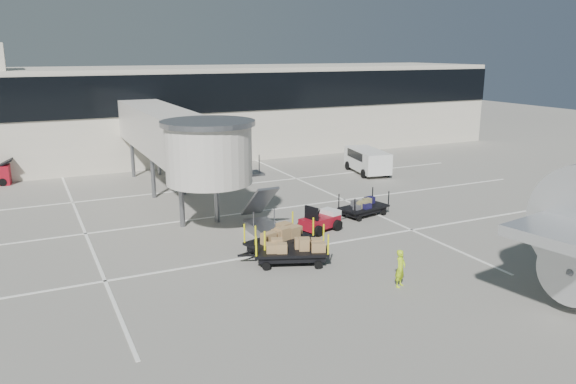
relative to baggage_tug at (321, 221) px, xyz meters
name	(u,v)px	position (x,y,z in m)	size (l,w,h in m)	color
ground	(334,260)	(-1.50, -4.05, -0.54)	(140.00, 140.00, 0.00)	#9C978B
lane_markings	(247,211)	(-2.17, 5.28, -0.53)	(40.00, 30.00, 0.02)	white
terminal	(166,111)	(-1.85, 25.89, 3.57)	(64.00, 12.11, 15.20)	beige
jet_bridge	(177,138)	(-5.47, 8.21, 3.74)	(5.70, 20.40, 6.03)	beige
baggage_tug	(321,221)	(0.00, 0.00, 0.00)	(2.48, 1.99, 1.48)	maroon
suitcase_cart	(364,208)	(3.66, 1.39, -0.05)	(3.66, 2.02, 1.40)	black
box_cart_near	(291,250)	(-3.55, -3.58, 0.08)	(4.12, 2.75, 1.60)	black
box_cart_far	(280,239)	(-3.34, -1.97, 0.08)	(4.08, 2.51, 1.57)	black
ground_worker	(400,268)	(-0.62, -7.86, 0.25)	(0.58, 0.38, 1.59)	#AED916
minivan	(367,159)	(10.44, 11.40, 0.58)	(2.84, 5.19, 1.86)	white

